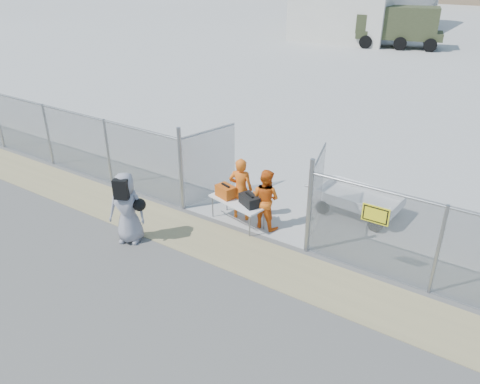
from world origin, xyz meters
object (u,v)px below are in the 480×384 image
Objects in this scene: security_worker_left at (241,189)px; security_worker_right at (265,199)px; folding_table at (238,212)px; visitor at (127,208)px; utility_trailer at (359,202)px.

security_worker_right is (0.79, 0.00, -0.07)m from security_worker_left.
folding_table is 0.86× the size of visitor.
utility_trailer is at bearing 21.67° from visitor.
security_worker_left is at bearing -137.07° from utility_trailer.
security_worker_left is 0.96× the size of visitor.
utility_trailer is (2.59, 2.37, 0.01)m from folding_table.
security_worker_left is at bearing 30.28° from visitor.
visitor is at bearing -117.09° from folding_table.
visitor is (-1.78, -2.53, 0.04)m from security_worker_left.
visitor is at bearing 35.79° from security_worker_left.
security_worker_right reaches higher than folding_table.
visitor is at bearing -129.21° from utility_trailer.
security_worker_left is (-0.07, 0.26, 0.57)m from folding_table.
security_worker_right is at bearing 160.87° from security_worker_left.
security_worker_left is 1.08× the size of security_worker_right.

